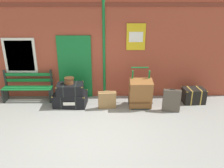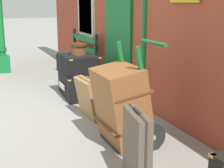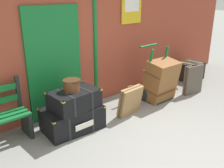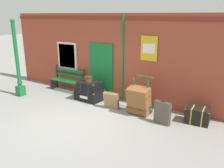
{
  "view_description": "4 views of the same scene",
  "coord_description": "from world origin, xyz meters",
  "px_view_note": "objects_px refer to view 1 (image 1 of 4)",
  "views": [
    {
      "loc": [
        0.58,
        -4.75,
        3.23
      ],
      "look_at": [
        0.65,
        1.83,
        0.68
      ],
      "focal_mm": 36.19,
      "sensor_mm": 36.0,
      "label": 1
    },
    {
      "loc": [
        4.92,
        0.02,
        1.65
      ],
      "look_at": [
        0.97,
        1.67,
        0.59
      ],
      "focal_mm": 53.91,
      "sensor_mm": 36.0,
      "label": 2
    },
    {
      "loc": [
        -2.77,
        -1.73,
        2.32
      ],
      "look_at": [
        0.26,
        1.76,
        0.63
      ],
      "focal_mm": 40.8,
      "sensor_mm": 36.0,
      "label": 3
    },
    {
      "loc": [
        4.53,
        -4.84,
        3.15
      ],
      "look_at": [
        0.24,
        1.94,
        0.73
      ],
      "focal_mm": 37.13,
      "sensor_mm": 36.0,
      "label": 4
    }
  ],
  "objects_px": {
    "suitcase_slate": "(107,100)",
    "platform_bench": "(28,88)",
    "corner_trunk": "(193,95)",
    "round_hatbox": "(69,80)",
    "porters_trolley": "(139,97)",
    "large_brown_trunk": "(140,94)",
    "suitcase_charcoal": "(171,101)",
    "steamer_trunk_base": "(71,99)",
    "steamer_trunk_middle": "(70,89)"
  },
  "relations": [
    {
      "from": "round_hatbox",
      "to": "steamer_trunk_middle",
      "type": "bearing_deg",
      "value": -48.81
    },
    {
      "from": "steamer_trunk_middle",
      "to": "corner_trunk",
      "type": "xyz_separation_m",
      "value": [
        3.94,
        0.22,
        -0.34
      ]
    },
    {
      "from": "suitcase_charcoal",
      "to": "suitcase_slate",
      "type": "bearing_deg",
      "value": 174.59
    },
    {
      "from": "porters_trolley",
      "to": "suitcase_charcoal",
      "type": "relative_size",
      "value": 1.64
    },
    {
      "from": "round_hatbox",
      "to": "suitcase_charcoal",
      "type": "bearing_deg",
      "value": -7.72
    },
    {
      "from": "platform_bench",
      "to": "suitcase_slate",
      "type": "height_order",
      "value": "platform_bench"
    },
    {
      "from": "suitcase_charcoal",
      "to": "large_brown_trunk",
      "type": "bearing_deg",
      "value": 164.3
    },
    {
      "from": "large_brown_trunk",
      "to": "corner_trunk",
      "type": "xyz_separation_m",
      "value": [
        1.78,
        0.36,
        -0.23
      ]
    },
    {
      "from": "steamer_trunk_middle",
      "to": "suitcase_slate",
      "type": "bearing_deg",
      "value": -10.35
    },
    {
      "from": "steamer_trunk_middle",
      "to": "porters_trolley",
      "type": "distance_m",
      "value": 2.18
    },
    {
      "from": "suitcase_charcoal",
      "to": "porters_trolley",
      "type": "bearing_deg",
      "value": 154.62
    },
    {
      "from": "porters_trolley",
      "to": "suitcase_slate",
      "type": "xyz_separation_m",
      "value": [
        -1.02,
        -0.24,
        0.02
      ]
    },
    {
      "from": "corner_trunk",
      "to": "steamer_trunk_middle",
      "type": "bearing_deg",
      "value": -176.78
    },
    {
      "from": "steamer_trunk_middle",
      "to": "suitcase_charcoal",
      "type": "height_order",
      "value": "steamer_trunk_middle"
    },
    {
      "from": "steamer_trunk_base",
      "to": "suitcase_slate",
      "type": "distance_m",
      "value": 1.2
    },
    {
      "from": "suitcase_slate",
      "to": "corner_trunk",
      "type": "relative_size",
      "value": 0.84
    },
    {
      "from": "platform_bench",
      "to": "corner_trunk",
      "type": "distance_m",
      "value": 5.43
    },
    {
      "from": "porters_trolley",
      "to": "corner_trunk",
      "type": "xyz_separation_m",
      "value": [
        1.78,
        0.19,
        -0.03
      ]
    },
    {
      "from": "steamer_trunk_base",
      "to": "suitcase_slate",
      "type": "bearing_deg",
      "value": -12.74
    },
    {
      "from": "steamer_trunk_base",
      "to": "corner_trunk",
      "type": "bearing_deg",
      "value": 2.41
    },
    {
      "from": "large_brown_trunk",
      "to": "suitcase_slate",
      "type": "xyz_separation_m",
      "value": [
        -1.02,
        -0.07,
        -0.18
      ]
    },
    {
      "from": "steamer_trunk_middle",
      "to": "round_hatbox",
      "type": "xyz_separation_m",
      "value": [
        -0.02,
        0.03,
        0.27
      ]
    },
    {
      "from": "round_hatbox",
      "to": "suitcase_charcoal",
      "type": "height_order",
      "value": "round_hatbox"
    },
    {
      "from": "platform_bench",
      "to": "suitcase_charcoal",
      "type": "bearing_deg",
      "value": -10.65
    },
    {
      "from": "platform_bench",
      "to": "steamer_trunk_base",
      "type": "height_order",
      "value": "platform_bench"
    },
    {
      "from": "large_brown_trunk",
      "to": "suitcase_slate",
      "type": "relative_size",
      "value": 1.55
    },
    {
      "from": "large_brown_trunk",
      "to": "corner_trunk",
      "type": "bearing_deg",
      "value": 11.41
    },
    {
      "from": "platform_bench",
      "to": "corner_trunk",
      "type": "height_order",
      "value": "platform_bench"
    },
    {
      "from": "porters_trolley",
      "to": "large_brown_trunk",
      "type": "distance_m",
      "value": 0.26
    },
    {
      "from": "steamer_trunk_base",
      "to": "corner_trunk",
      "type": "height_order",
      "value": "corner_trunk"
    },
    {
      "from": "round_hatbox",
      "to": "suitcase_slate",
      "type": "relative_size",
      "value": 0.49
    },
    {
      "from": "large_brown_trunk",
      "to": "steamer_trunk_middle",
      "type": "bearing_deg",
      "value": 176.36
    },
    {
      "from": "porters_trolley",
      "to": "large_brown_trunk",
      "type": "height_order",
      "value": "porters_trolley"
    },
    {
      "from": "steamer_trunk_middle",
      "to": "large_brown_trunk",
      "type": "height_order",
      "value": "large_brown_trunk"
    },
    {
      "from": "platform_bench",
      "to": "suitcase_charcoal",
      "type": "relative_size",
      "value": 2.18
    },
    {
      "from": "porters_trolley",
      "to": "corner_trunk",
      "type": "distance_m",
      "value": 1.79
    },
    {
      "from": "corner_trunk",
      "to": "platform_bench",
      "type": "bearing_deg",
      "value": 177.45
    },
    {
      "from": "corner_trunk",
      "to": "porters_trolley",
      "type": "bearing_deg",
      "value": -174.04
    },
    {
      "from": "large_brown_trunk",
      "to": "suitcase_charcoal",
      "type": "bearing_deg",
      "value": -15.7
    },
    {
      "from": "steamer_trunk_base",
      "to": "steamer_trunk_middle",
      "type": "height_order",
      "value": "steamer_trunk_middle"
    },
    {
      "from": "round_hatbox",
      "to": "suitcase_charcoal",
      "type": "xyz_separation_m",
      "value": [
        3.08,
        -0.42,
        -0.51
      ]
    },
    {
      "from": "large_brown_trunk",
      "to": "steamer_trunk_base",
      "type": "bearing_deg",
      "value": 174.96
    },
    {
      "from": "large_brown_trunk",
      "to": "round_hatbox",
      "type": "bearing_deg",
      "value": 175.67
    },
    {
      "from": "steamer_trunk_base",
      "to": "suitcase_charcoal",
      "type": "relative_size",
      "value": 1.44
    },
    {
      "from": "suitcase_slate",
      "to": "corner_trunk",
      "type": "height_order",
      "value": "suitcase_slate"
    },
    {
      "from": "steamer_trunk_base",
      "to": "large_brown_trunk",
      "type": "xyz_separation_m",
      "value": [
        2.19,
        -0.19,
        0.26
      ]
    },
    {
      "from": "suitcase_slate",
      "to": "platform_bench",
      "type": "bearing_deg",
      "value": 165.61
    },
    {
      "from": "corner_trunk",
      "to": "round_hatbox",
      "type": "bearing_deg",
      "value": -177.2
    },
    {
      "from": "steamer_trunk_base",
      "to": "corner_trunk",
      "type": "xyz_separation_m",
      "value": [
        3.97,
        0.17,
        0.03
      ]
    },
    {
      "from": "steamer_trunk_base",
      "to": "large_brown_trunk",
      "type": "relative_size",
      "value": 1.12
    }
  ]
}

